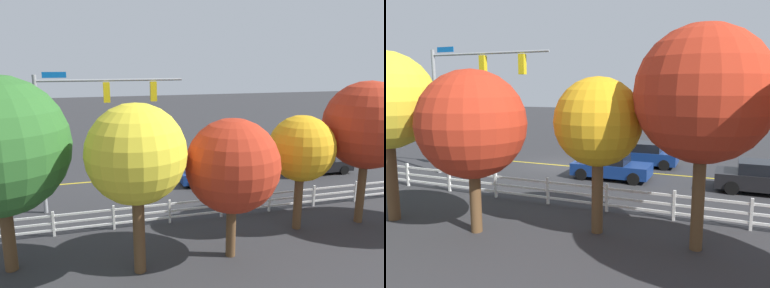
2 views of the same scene
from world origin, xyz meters
The scene contains 11 objects.
ground_plane centered at (0.00, 0.00, 0.00)m, with size 120.00×120.00×0.00m, color #2D2D30.
lane_center_stripe centered at (-4.00, 0.00, 0.00)m, with size 28.00×0.16×0.01m, color gold.
signal_assembly centered at (3.23, 4.44, 4.95)m, with size 7.24×0.38×7.04m.
car_0 centered at (-5.18, -1.88, 0.70)m, with size 4.07×2.09×1.48m.
car_1 centered at (-4.16, 2.08, 0.69)m, with size 4.15×1.99×1.42m.
car_2 centered at (-11.78, 1.98, 0.71)m, with size 4.80×2.04×1.47m.
white_rail_fence centered at (-3.00, 7.30, 0.60)m, with size 26.10×0.10×1.15m.
tree_0 centered at (1.52, 11.08, 4.40)m, with size 3.52×3.52×6.20m.
tree_3 centered at (-2.08, 10.91, 3.68)m, with size 3.60×3.60×5.50m.
tree_4 centered at (-9.16, 9.56, 4.68)m, with size 4.01×4.01×6.71m.
tree_5 centered at (-5.92, 9.41, 3.75)m, with size 2.94×2.94×5.26m.
Camera 2 is at (-9.84, 20.83, 4.92)m, focal length 34.66 mm.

